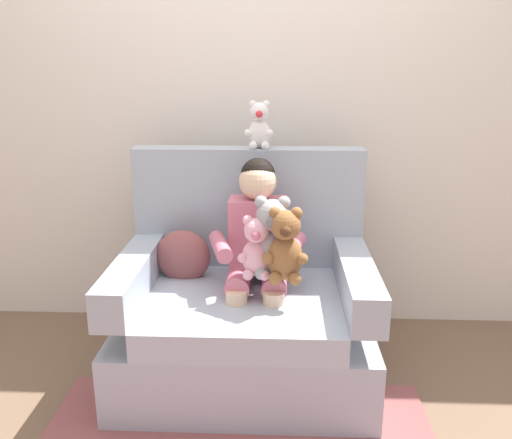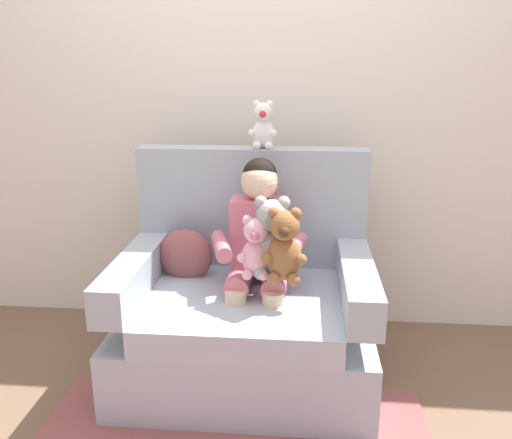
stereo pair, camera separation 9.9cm
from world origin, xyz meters
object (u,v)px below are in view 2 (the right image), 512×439
object	(u,v)px
plush_brown	(284,247)
armchair	(246,309)
seated_child	(258,242)
plush_white_on_backrest	(263,126)
plush_grey	(272,239)
plush_pink	(256,249)
throw_pillow	(186,255)

from	to	relation	value
plush_brown	armchair	bearing A→B (deg)	151.32
seated_child	plush_white_on_backrest	world-z (taller)	plush_white_on_backrest
plush_grey	plush_brown	bearing A→B (deg)	-70.70
armchair	plush_grey	bearing A→B (deg)	-44.54
armchair	seated_child	world-z (taller)	armchair
plush_pink	plush_white_on_backrest	bearing A→B (deg)	106.02
plush_grey	plush_pink	size ratio (longest dim) A/B	1.29
plush_grey	plush_pink	distance (m)	0.08
seated_child	plush_white_on_backrest	distance (m)	0.57
armchair	plush_grey	world-z (taller)	armchair
seated_child	plush_brown	distance (m)	0.24
plush_pink	plush_grey	bearing A→B (deg)	35.39
plush_grey	plush_white_on_backrest	world-z (taller)	plush_white_on_backrest
plush_white_on_backrest	throw_pillow	bearing A→B (deg)	-145.96
armchair	plush_white_on_backrest	world-z (taller)	plush_white_on_backrest
seated_child	plush_white_on_backrest	xyz separation A→B (m)	(-0.00, 0.29, 0.48)
plush_white_on_backrest	seated_child	bearing A→B (deg)	-84.82
throw_pillow	plush_grey	bearing A→B (deg)	-28.41
plush_brown	throw_pillow	size ratio (longest dim) A/B	1.23
plush_pink	armchair	bearing A→B (deg)	127.09
seated_child	plush_grey	distance (m)	0.16
armchair	plush_white_on_backrest	xyz separation A→B (m)	(0.05, 0.31, 0.81)
plush_brown	seated_child	bearing A→B (deg)	139.42
plush_pink	throw_pillow	xyz separation A→B (m)	(-0.36, 0.25, -0.13)
seated_child	plush_brown	size ratio (longest dim) A/B	2.58
throw_pillow	plush_brown	bearing A→B (deg)	-31.34
plush_pink	throw_pillow	size ratio (longest dim) A/B	1.04
seated_child	plush_grey	xyz separation A→B (m)	(0.07, -0.13, 0.06)
armchair	plush_pink	distance (m)	0.39
plush_grey	plush_pink	bearing A→B (deg)	178.02
seated_child	plush_white_on_backrest	size ratio (longest dim) A/B	3.61
seated_child	throw_pillow	size ratio (longest dim) A/B	3.17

